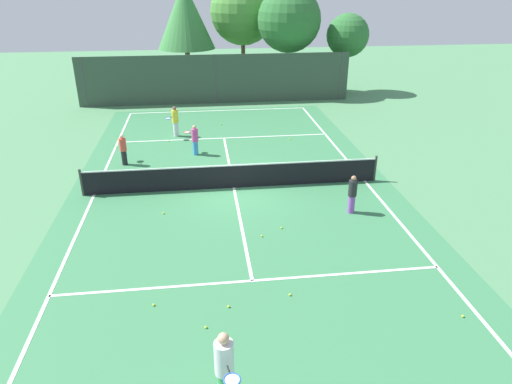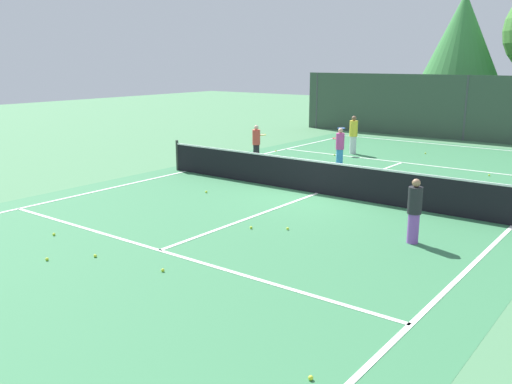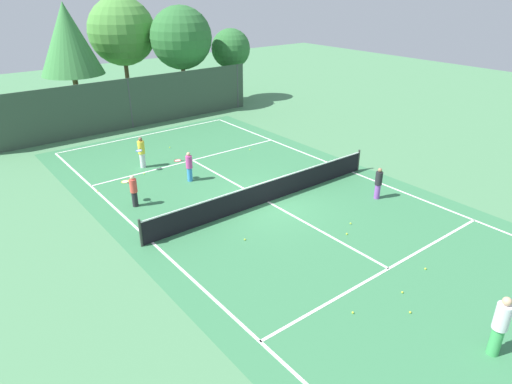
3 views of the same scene
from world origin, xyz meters
The scene contains 22 objects.
ground_plane centered at (0.00, 0.00, 0.00)m, with size 80.00×80.00×0.00m, color #4C8456.
court_surface centered at (0.00, 0.00, 0.00)m, with size 13.00×25.00×0.01m.
tennis_net centered at (0.00, 0.00, 0.51)m, with size 11.90×0.10×1.10m.
perimeter_fence centered at (0.00, 14.00, 1.60)m, with size 18.00×0.12×3.20m.
tree_2 centered at (-1.87, 18.53, 5.27)m, with size 4.13×4.13×7.58m.
player_0 centered at (-2.53, 7.08, 0.84)m, with size 0.74×0.87×1.62m.
player_1 centered at (-1.51, 4.09, 0.76)m, with size 0.76×0.80×1.46m.
player_2 centered at (4.04, -2.68, 0.74)m, with size 0.31×0.31×1.44m.
player_3 centered at (-4.72, 3.19, 0.74)m, with size 0.47×0.89×1.43m.
tennis_ball_0 centered at (-1.35, -8.18, 0.03)m, with size 0.07×0.07×0.07m, color #CCE533.
tennis_ball_1 centered at (5.21, 1.21, 0.03)m, with size 0.07×0.07×0.07m, color #CCE533.
tennis_ball_2 centered at (-2.71, -1.97, 0.03)m, with size 0.07×0.07×0.07m, color #CCE533.
tennis_ball_3 centered at (-2.67, -7.16, 0.03)m, with size 0.07×0.07×0.07m, color #CCE533.
tennis_ball_4 centered at (1.33, -3.56, 0.03)m, with size 0.07×0.07×0.07m, color #CCE533.
tennis_ball_6 centered at (-5.49, 5.60, 0.03)m, with size 0.07×0.07×0.07m, color #CCE533.
tennis_ball_7 centered at (-2.89, 6.19, 0.03)m, with size 0.07×0.07×0.07m, color #CCE533.
tennis_ball_8 centered at (5.07, -8.58, 0.03)m, with size 0.07×0.07×0.07m, color #CCE533.
tennis_ball_9 centered at (3.42, 5.79, 0.03)m, with size 0.07×0.07×0.07m, color #CCE533.
tennis_ball_10 centered at (-0.74, -7.47, 0.03)m, with size 0.07×0.07×0.07m, color #CCE533.
tennis_ball_11 centered at (0.93, -7.18, 0.03)m, with size 0.07×0.07×0.07m, color #CCE533.
tennis_ball_12 centered at (0.60, -4.02, 0.03)m, with size 0.07×0.07×0.07m, color #CCE533.
tennis_ball_13 centered at (-0.01, 8.92, 0.03)m, with size 0.07×0.07×0.07m, color #CCE533.
Camera 2 is at (8.24, -13.88, 3.91)m, focal length 38.52 mm.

